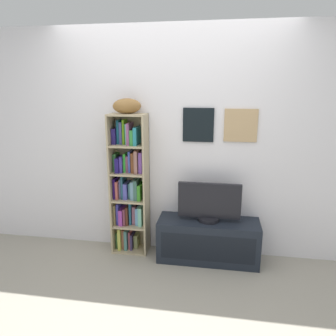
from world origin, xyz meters
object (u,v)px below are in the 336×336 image
object	(u,v)px
tv_stand	(208,240)
television	(209,203)
bookshelf	(129,187)
football	(127,106)

from	to	relation	value
tv_stand	television	bearing A→B (deg)	90.00
bookshelf	football	bearing A→B (deg)	-64.61
football	television	size ratio (longest dim) A/B	0.45
football	television	bearing A→B (deg)	-4.12
tv_stand	television	size ratio (longest dim) A/B	1.64
bookshelf	television	size ratio (longest dim) A/B	2.38
bookshelf	tv_stand	bearing A→B (deg)	-5.85
football	tv_stand	xyz separation A→B (m)	(0.88, -0.06, -1.41)
football	tv_stand	bearing A→B (deg)	-4.19
tv_stand	bookshelf	bearing A→B (deg)	174.15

